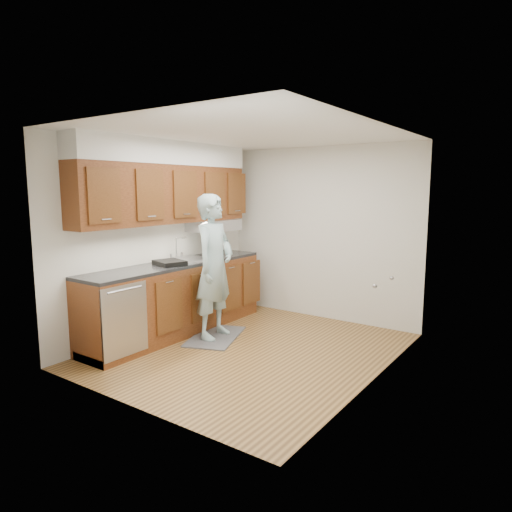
# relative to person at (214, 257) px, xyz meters

# --- Properties ---
(floor) EXTENTS (3.50, 3.50, 0.00)m
(floor) POSITION_rel_person_xyz_m (0.66, -0.12, -1.05)
(floor) COLOR olive
(floor) RESTS_ON ground
(ceiling) EXTENTS (3.50, 3.50, 0.00)m
(ceiling) POSITION_rel_person_xyz_m (0.66, -0.12, 1.45)
(ceiling) COLOR white
(ceiling) RESTS_ON wall_left
(wall_left) EXTENTS (0.02, 3.50, 2.50)m
(wall_left) POSITION_rel_person_xyz_m (-0.84, -0.12, 0.20)
(wall_left) COLOR silver
(wall_left) RESTS_ON floor
(wall_right) EXTENTS (0.02, 3.50, 2.50)m
(wall_right) POSITION_rel_person_xyz_m (2.16, -0.12, 0.20)
(wall_right) COLOR silver
(wall_right) RESTS_ON floor
(wall_back) EXTENTS (3.00, 0.02, 2.50)m
(wall_back) POSITION_rel_person_xyz_m (0.66, 1.63, 0.20)
(wall_back) COLOR silver
(wall_back) RESTS_ON floor
(counter) EXTENTS (0.64, 2.80, 1.30)m
(counter) POSITION_rel_person_xyz_m (-0.54, -0.12, -0.56)
(counter) COLOR brown
(counter) RESTS_ON floor
(upper_cabinets) EXTENTS (0.47, 2.80, 1.21)m
(upper_cabinets) POSITION_rel_person_xyz_m (-0.68, -0.07, 0.90)
(upper_cabinets) COLOR brown
(upper_cabinets) RESTS_ON wall_left
(closet_door) EXTENTS (0.02, 1.22, 2.05)m
(closet_door) POSITION_rel_person_xyz_m (2.14, 0.18, -0.02)
(closet_door) COLOR silver
(closet_door) RESTS_ON wall_right
(floor_mat) EXTENTS (0.86, 1.08, 0.02)m
(floor_mat) POSITION_rel_person_xyz_m (-0.00, 0.00, -1.04)
(floor_mat) COLOR slate
(floor_mat) RESTS_ON floor
(person) EXTENTS (0.58, 0.79, 2.06)m
(person) POSITION_rel_person_xyz_m (0.00, 0.00, 0.00)
(person) COLOR #97B5B7
(person) RESTS_ON floor_mat
(soap_bottle_a) EXTENTS (0.13, 0.13, 0.30)m
(soap_bottle_a) POSITION_rel_person_xyz_m (-0.53, 0.48, 0.04)
(soap_bottle_a) COLOR silver
(soap_bottle_a) RESTS_ON counter
(soap_bottle_b) EXTENTS (0.09, 0.09, 0.18)m
(soap_bottle_b) POSITION_rel_person_xyz_m (-0.47, 0.64, -0.02)
(soap_bottle_b) COLOR silver
(soap_bottle_b) RESTS_ON counter
(soda_can) EXTENTS (0.08, 0.08, 0.13)m
(soda_can) POSITION_rel_person_xyz_m (-0.29, 0.41, -0.04)
(soda_can) COLOR #B31E37
(soda_can) RESTS_ON counter
(dish_rack) EXTENTS (0.45, 0.41, 0.06)m
(dish_rack) POSITION_rel_person_xyz_m (-0.48, -0.30, -0.08)
(dish_rack) COLOR black
(dish_rack) RESTS_ON counter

